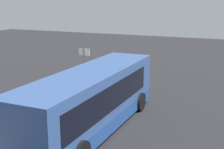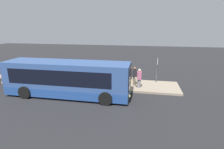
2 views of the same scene
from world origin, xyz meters
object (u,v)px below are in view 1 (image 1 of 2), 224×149
Objects in this scene: passenger_with_bags at (98,76)px; suitcase at (79,85)px; passenger_boarding at (55,90)px; passenger_waiting at (86,76)px; sign_post at (84,59)px; bus_lead at (91,101)px.

passenger_with_bags reaches higher than suitcase.
passenger_boarding is 2.24× the size of suitcase.
passenger_waiting reaches higher than passenger_with_bags.
passenger_with_bags is 2.69m from sign_post.
suitcase is at bearing 35.28° from bus_lead.
bus_lead is 5.72× the size of passenger_boarding.
bus_lead reaches higher than sign_post.
sign_post reaches higher than passenger_waiting.
passenger_waiting is 0.86m from suitcase.
passenger_waiting is at bearing -147.86° from sign_post.
passenger_waiting is 0.72× the size of sign_post.
passenger_with_bags is at bearing 23.72° from bus_lead.
passenger_with_bags is 1.46m from suitcase.
passenger_waiting reaches higher than suitcase.
sign_post reaches higher than suitcase.
passenger_boarding is 3.86m from suitcase.
passenger_boarding is 3.83m from passenger_waiting.
bus_lead is at bearing -16.25° from passenger_waiting.
bus_lead is at bearing -148.64° from sign_post.
bus_lead is 8.78m from sign_post.
passenger_with_bags is (0.45, -0.68, -0.02)m from passenger_waiting.
bus_lead is 4.21× the size of sign_post.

